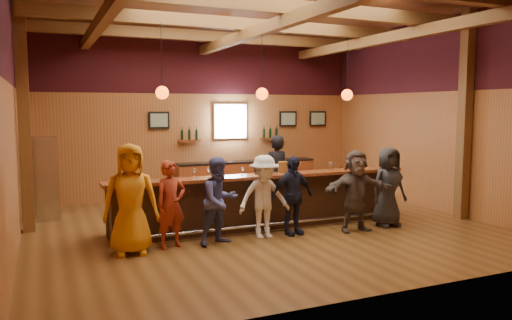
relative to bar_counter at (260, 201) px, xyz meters
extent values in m
plane|color=brown|center=(-0.02, -0.15, -0.52)|extent=(9.00, 9.00, 0.00)
cube|color=#985729|center=(-0.02, 3.85, 1.73)|extent=(9.00, 0.04, 4.50)
cube|color=#985729|center=(-0.02, -4.15, 1.73)|extent=(9.00, 0.04, 4.50)
cube|color=#985729|center=(-4.52, -0.15, 1.73)|extent=(0.04, 8.00, 4.50)
cube|color=#985729|center=(4.48, -0.15, 1.73)|extent=(0.04, 8.00, 4.50)
cube|color=brown|center=(-0.02, -0.15, 3.98)|extent=(9.00, 8.00, 0.04)
cube|color=#380F15|center=(-0.02, 3.83, 3.13)|extent=(9.00, 0.01, 1.70)
cube|color=#380F15|center=(-4.50, -0.15, 3.13)|extent=(0.01, 8.00, 1.70)
cube|color=#380F15|center=(4.46, -0.15, 3.13)|extent=(0.01, 8.00, 1.70)
cube|color=brown|center=(-4.37, 1.35, 1.73)|extent=(0.22, 0.22, 4.50)
cube|color=brown|center=(4.33, -1.15, 1.73)|extent=(0.22, 0.22, 4.50)
cube|color=brown|center=(-0.02, -1.15, 3.68)|extent=(8.80, 0.20, 0.25)
cube|color=brown|center=(-0.02, 0.85, 3.68)|extent=(8.80, 0.20, 0.25)
cube|color=brown|center=(-0.02, 2.85, 3.68)|extent=(8.80, 0.20, 0.25)
cube|color=brown|center=(-3.02, -0.15, 3.43)|extent=(0.18, 7.80, 0.22)
cube|color=brown|center=(-0.02, -0.15, 3.43)|extent=(0.18, 7.80, 0.22)
cube|color=brown|center=(2.98, -0.15, 3.43)|extent=(0.18, 7.80, 0.22)
cube|color=black|center=(-0.02, -0.15, 0.00)|extent=(6.00, 0.60, 1.05)
cube|color=maroon|center=(-0.02, -0.33, 0.56)|extent=(6.30, 0.50, 0.06)
cube|color=black|center=(-0.02, 0.23, 0.40)|extent=(6.00, 0.48, 0.05)
cube|color=black|center=(-0.02, 0.23, -0.07)|extent=(6.00, 0.48, 0.90)
cube|color=silver|center=(1.98, 0.23, 0.36)|extent=(0.45, 0.40, 0.14)
cube|color=silver|center=(2.48, 0.23, 0.36)|extent=(0.45, 0.40, 0.14)
cylinder|color=silver|center=(-0.02, -0.57, -0.37)|extent=(6.00, 0.06, 0.06)
cube|color=maroon|center=(1.18, 3.57, -0.07)|extent=(4.00, 0.50, 0.90)
cube|color=black|center=(1.18, 3.57, 0.40)|extent=(4.00, 0.52, 0.05)
cube|color=silver|center=(0.78, 3.80, 1.53)|extent=(0.95, 0.08, 0.95)
cube|color=white|center=(0.78, 3.75, 1.53)|extent=(0.78, 0.01, 0.78)
cube|color=black|center=(-1.22, 3.79, 1.58)|extent=(0.55, 0.04, 0.45)
cube|color=silver|center=(-1.22, 3.77, 1.58)|extent=(0.45, 0.01, 0.35)
cube|color=black|center=(2.58, 3.79, 1.58)|extent=(0.55, 0.04, 0.45)
cube|color=silver|center=(2.58, 3.77, 1.58)|extent=(0.45, 0.01, 0.35)
cube|color=black|center=(3.58, 3.79, 1.58)|extent=(0.55, 0.04, 0.45)
cube|color=silver|center=(3.58, 3.77, 1.58)|extent=(0.45, 0.01, 0.35)
cube|color=maroon|center=(-0.42, 3.73, 1.03)|extent=(0.60, 0.18, 0.04)
cylinder|color=black|center=(-0.62, 3.73, 1.18)|extent=(0.07, 0.07, 0.26)
cylinder|color=black|center=(-0.42, 3.73, 1.18)|extent=(0.07, 0.07, 0.26)
cylinder|color=black|center=(-0.22, 3.73, 1.18)|extent=(0.07, 0.07, 0.26)
cube|color=maroon|center=(1.98, 3.73, 1.03)|extent=(0.60, 0.18, 0.04)
cylinder|color=black|center=(1.78, 3.73, 1.18)|extent=(0.07, 0.07, 0.26)
cylinder|color=black|center=(1.98, 3.73, 1.18)|extent=(0.07, 0.07, 0.26)
cylinder|color=black|center=(2.18, 3.73, 1.18)|extent=(0.07, 0.07, 0.26)
cylinder|color=black|center=(-2.02, -0.15, 2.80)|extent=(0.01, 0.01, 1.25)
sphere|color=#F0490C|center=(-2.02, -0.15, 2.18)|extent=(0.24, 0.24, 0.24)
cylinder|color=black|center=(-0.02, -0.15, 2.80)|extent=(0.01, 0.01, 1.25)
sphere|color=#F0490C|center=(-0.02, -0.15, 2.18)|extent=(0.24, 0.24, 0.24)
cylinder|color=black|center=(1.98, -0.15, 2.80)|extent=(0.01, 0.01, 1.25)
sphere|color=#F0490C|center=(1.98, -0.15, 2.18)|extent=(0.24, 0.24, 0.24)
cube|color=silver|center=(-4.12, 2.45, 0.38)|extent=(0.70, 0.70, 1.80)
imported|color=orange|center=(-2.77, -0.98, 0.40)|extent=(0.95, 0.66, 1.85)
imported|color=#9A2F1C|center=(-2.06, -0.87, 0.24)|extent=(0.63, 0.50, 1.52)
imported|color=#444B89|center=(-1.22, -1.00, 0.26)|extent=(0.90, 0.79, 1.56)
imported|color=white|center=(-0.31, -0.92, 0.26)|extent=(1.02, 0.61, 1.55)
imported|color=#1B1F36|center=(0.28, -0.92, 0.24)|extent=(0.92, 0.46, 1.52)
imported|color=#554A44|center=(1.55, -1.17, 0.28)|extent=(1.52, 0.57, 1.61)
imported|color=#29292B|center=(2.41, -1.07, 0.29)|extent=(0.81, 0.54, 1.63)
imported|color=black|center=(0.80, 0.92, 0.38)|extent=(0.69, 0.48, 1.81)
cylinder|color=brown|center=(0.43, -0.21, 0.70)|extent=(0.20, 0.20, 0.22)
cylinder|color=black|center=(0.61, -0.27, 0.70)|extent=(0.07, 0.07, 0.23)
cylinder|color=black|center=(0.61, -0.27, 0.86)|extent=(0.02, 0.02, 0.08)
cylinder|color=black|center=(0.65, -0.25, 0.72)|extent=(0.07, 0.07, 0.25)
cylinder|color=black|center=(0.65, -0.25, 0.89)|extent=(0.03, 0.03, 0.09)
cylinder|color=silver|center=(-2.57, -0.37, 0.59)|extent=(0.06, 0.06, 0.01)
cylinder|color=silver|center=(-2.57, -0.37, 0.64)|extent=(0.01, 0.01, 0.09)
sphere|color=silver|center=(-2.57, -0.37, 0.72)|extent=(0.07, 0.07, 0.07)
cylinder|color=silver|center=(-1.94, -0.36, 0.59)|extent=(0.07, 0.07, 0.01)
cylinder|color=silver|center=(-1.94, -0.36, 0.65)|extent=(0.01, 0.01, 0.10)
sphere|color=silver|center=(-1.94, -0.36, 0.73)|extent=(0.08, 0.08, 0.08)
cylinder|color=silver|center=(-1.46, -0.28, 0.59)|extent=(0.07, 0.07, 0.01)
cylinder|color=silver|center=(-1.46, -0.28, 0.65)|extent=(0.01, 0.01, 0.10)
sphere|color=silver|center=(-1.46, -0.28, 0.73)|extent=(0.08, 0.08, 0.08)
cylinder|color=silver|center=(-1.21, -0.36, 0.59)|extent=(0.08, 0.08, 0.01)
cylinder|color=silver|center=(-1.21, -0.36, 0.65)|extent=(0.01, 0.01, 0.11)
sphere|color=silver|center=(-1.21, -0.36, 0.74)|extent=(0.09, 0.09, 0.09)
cylinder|color=silver|center=(-0.50, -0.30, 0.59)|extent=(0.07, 0.07, 0.01)
cylinder|color=silver|center=(-0.50, -0.30, 0.64)|extent=(0.01, 0.01, 0.09)
sphere|color=silver|center=(-0.50, -0.30, 0.72)|extent=(0.08, 0.08, 0.08)
cylinder|color=silver|center=(0.71, -0.30, 0.59)|extent=(0.07, 0.07, 0.01)
cylinder|color=silver|center=(0.71, -0.30, 0.64)|extent=(0.01, 0.01, 0.10)
sphere|color=silver|center=(0.71, -0.30, 0.72)|extent=(0.08, 0.08, 0.08)
cylinder|color=silver|center=(1.54, -0.26, 0.59)|extent=(0.07, 0.07, 0.01)
cylinder|color=silver|center=(1.54, -0.26, 0.64)|extent=(0.01, 0.01, 0.10)
sphere|color=silver|center=(1.54, -0.26, 0.72)|extent=(0.08, 0.08, 0.08)
cylinder|color=silver|center=(2.01, -0.38, 0.59)|extent=(0.07, 0.07, 0.01)
cylinder|color=silver|center=(2.01, -0.38, 0.64)|extent=(0.01, 0.01, 0.09)
sphere|color=silver|center=(2.01, -0.38, 0.72)|extent=(0.07, 0.07, 0.07)
camera|label=1|loc=(-4.09, -9.25, 1.91)|focal=35.00mm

